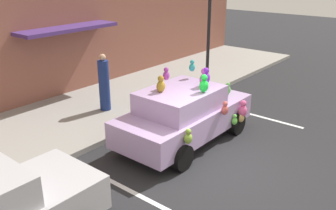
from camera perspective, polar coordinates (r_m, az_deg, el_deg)
The scene contains 9 objects.
ground_plane at distance 8.90m, azimuth 7.32°, elevation -9.85°, with size 60.00×60.00×0.00m, color #262628.
sidewalk at distance 11.96m, azimuth -13.28°, elevation -1.52°, with size 24.00×4.00×0.15m, color gray.
storefront_building at distance 12.96m, azimuth -20.45°, elevation 13.76°, with size 24.00×1.25×6.40m.
parking_stripe_front at distance 12.22m, azimuth 12.57°, elevation -1.33°, with size 0.12×3.60×0.01m, color silver.
parking_stripe_rear at distance 8.15m, azimuth -6.41°, elevation -12.97°, with size 0.12×3.60×0.01m, color silver.
plush_covered_car at distance 9.82m, azimuth 2.64°, elevation -1.37°, with size 4.15×2.13×2.10m.
teddy_bear_on_sidewalk at distance 12.41m, azimuth -0.79°, elevation 1.83°, with size 0.36×0.30×0.69m.
street_lamp_post at distance 13.80m, azimuth 6.44°, elevation 12.70°, with size 0.28×0.28×3.98m.
pedestrian_near_shopfront at distance 11.78m, azimuth -9.96°, elevation 3.21°, with size 0.35×0.35×1.84m.
Camera 1 is at (-6.57, -3.95, 4.54)m, focal length 38.95 mm.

